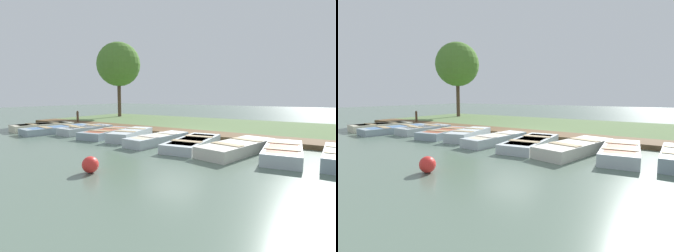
{
  "view_description": "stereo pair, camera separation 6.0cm",
  "coord_description": "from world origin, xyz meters",
  "views": [
    {
      "loc": [
        10.23,
        6.29,
        1.95
      ],
      "look_at": [
        0.82,
        0.22,
        0.65
      ],
      "focal_mm": 28.0,
      "sensor_mm": 36.0,
      "label": 1
    },
    {
      "loc": [
        10.19,
        6.34,
        1.95
      ],
      "look_at": [
        0.82,
        0.22,
        0.65
      ],
      "focal_mm": 28.0,
      "sensor_mm": 36.0,
      "label": 2
    }
  ],
  "objects": [
    {
      "name": "rowboat_4",
      "position": [
        1.3,
        -1.48,
        0.21
      ],
      "size": [
        2.87,
        1.58,
        0.43
      ],
      "rotation": [
        0.0,
        0.0,
        0.24
      ],
      "color": "#B2BCC1",
      "rests_on": "ground_plane"
    },
    {
      "name": "park_tree_far_left",
      "position": [
        -6.25,
        -9.26,
        4.53
      ],
      "size": [
        3.63,
        3.63,
        6.36
      ],
      "color": "#4C3828",
      "rests_on": "ground_plane"
    },
    {
      "name": "rowboat_0",
      "position": [
        1.64,
        -7.77,
        0.2
      ],
      "size": [
        3.34,
        1.86,
        0.4
      ],
      "rotation": [
        0.0,
        0.0,
        -0.21
      ],
      "color": "beige",
      "rests_on": "ground_plane"
    },
    {
      "name": "rowboat_2",
      "position": [
        1.19,
        -4.65,
        0.19
      ],
      "size": [
        2.73,
        1.41,
        0.38
      ],
      "rotation": [
        0.0,
        0.0,
        -0.09
      ],
      "color": "#B2BCC1",
      "rests_on": "ground_plane"
    },
    {
      "name": "ground_plane",
      "position": [
        0.0,
        0.0,
        0.0
      ],
      "size": [
        80.0,
        80.0,
        0.0
      ],
      "primitive_type": "plane",
      "color": "#566B5B"
    },
    {
      "name": "buoy",
      "position": [
        5.85,
        1.12,
        0.21
      ],
      "size": [
        0.42,
        0.42,
        0.42
      ],
      "color": "red",
      "rests_on": "ground_plane"
    },
    {
      "name": "rowboat_3",
      "position": [
        1.37,
        -2.92,
        0.17
      ],
      "size": [
        2.96,
        1.64,
        0.35
      ],
      "rotation": [
        0.0,
        0.0,
        0.15
      ],
      "color": "#8C9EA8",
      "rests_on": "ground_plane"
    },
    {
      "name": "rowboat_8",
      "position": [
        1.47,
        4.94,
        0.19
      ],
      "size": [
        3.03,
        1.43,
        0.39
      ],
      "rotation": [
        0.0,
        0.0,
        0.12
      ],
      "color": "#B2BCC1",
      "rests_on": "ground_plane"
    },
    {
      "name": "rowboat_6",
      "position": [
        1.47,
        1.76,
        0.17
      ],
      "size": [
        3.43,
        1.55,
        0.34
      ],
      "rotation": [
        0.0,
        0.0,
        0.1
      ],
      "color": "#B2BCC1",
      "rests_on": "ground_plane"
    },
    {
      "name": "rowboat_5",
      "position": [
        1.57,
        0.2,
        0.19
      ],
      "size": [
        3.12,
        1.26,
        0.38
      ],
      "rotation": [
        0.0,
        0.0,
        -0.1
      ],
      "color": "#B2BCC1",
      "rests_on": "ground_plane"
    },
    {
      "name": "rowboat_1",
      "position": [
        1.79,
        -6.14,
        0.17
      ],
      "size": [
        3.67,
        1.76,
        0.35
      ],
      "rotation": [
        0.0,
        0.0,
        -0.17
      ],
      "color": "#8C9EA8",
      "rests_on": "ground_plane"
    },
    {
      "name": "dock_walkway",
      "position": [
        -1.16,
        0.0,
        0.09
      ],
      "size": [
        1.57,
        23.88,
        0.19
      ],
      "color": "brown",
      "rests_on": "ground_plane"
    },
    {
      "name": "mooring_post_near",
      "position": [
        -1.27,
        -8.4,
        0.47
      ],
      "size": [
        0.15,
        0.15,
        0.93
      ],
      "color": "brown",
      "rests_on": "ground_plane"
    },
    {
      "name": "shore_bank",
      "position": [
        -5.0,
        0.0,
        0.09
      ],
      "size": [
        8.0,
        24.0,
        0.19
      ],
      "color": "#567042",
      "rests_on": "ground_plane"
    },
    {
      "name": "rowboat_7",
      "position": [
        1.54,
        3.5,
        0.2
      ],
      "size": [
        3.56,
        1.84,
        0.4
      ],
      "rotation": [
        0.0,
        0.0,
        -0.21
      ],
      "color": "beige",
      "rests_on": "ground_plane"
    }
  ]
}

